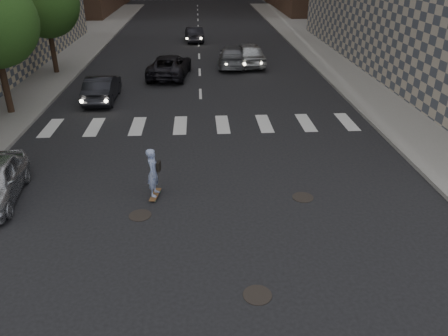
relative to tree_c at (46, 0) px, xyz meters
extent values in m
plane|color=black|center=(9.45, -19.14, -4.65)|extent=(160.00, 160.00, 0.00)
cube|color=gray|center=(23.95, 0.86, -4.57)|extent=(13.00, 80.00, 0.15)
cube|color=black|center=(20.65, -5.14, -2.65)|extent=(0.30, 18.00, 4.00)
cylinder|color=#382619|center=(-0.05, -8.14, -3.10)|extent=(0.32, 0.32, 2.80)
cylinder|color=#382619|center=(-0.05, -0.14, -3.10)|extent=(0.32, 0.32, 2.80)
sphere|color=#1D4A18|center=(-0.05, -0.14, -0.20)|extent=(4.20, 4.20, 4.20)
cylinder|color=black|center=(10.65, -21.64, -4.64)|extent=(0.70, 0.70, 0.02)
cylinder|color=black|center=(7.45, -17.94, -4.64)|extent=(0.70, 0.70, 0.02)
cylinder|color=black|center=(12.75, -17.14, -4.64)|extent=(0.70, 0.70, 0.02)
cube|color=brown|center=(7.83, -16.79, -4.56)|extent=(0.36, 0.90, 0.02)
cylinder|color=#32A361|center=(7.70, -17.09, -4.62)|extent=(0.04, 0.06, 0.06)
cylinder|color=#32A361|center=(7.86, -17.11, -4.62)|extent=(0.04, 0.06, 0.06)
cylinder|color=#32A361|center=(7.81, -16.47, -4.62)|extent=(0.04, 0.06, 0.06)
cylinder|color=#32A361|center=(7.96, -16.50, -4.62)|extent=(0.04, 0.06, 0.06)
imported|color=#7F97BA|center=(7.83, -16.79, -3.73)|extent=(0.49, 0.66, 1.65)
cube|color=black|center=(8.01, -16.77, -3.52)|extent=(0.14, 0.29, 0.31)
imported|color=black|center=(4.12, -6.02, -3.95)|extent=(1.52, 4.22, 1.38)
imported|color=slate|center=(11.83, 1.45, -3.95)|extent=(2.52, 5.02, 1.40)
imported|color=black|center=(7.51, -1.14, -3.94)|extent=(2.93, 5.30, 1.41)
imported|color=#A5A8AD|center=(12.97, 1.70, -3.83)|extent=(2.27, 4.93, 1.64)
imported|color=black|center=(9.05, 11.11, -3.99)|extent=(1.79, 4.09, 1.31)
camera|label=1|loc=(9.39, -29.55, 2.73)|focal=35.00mm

